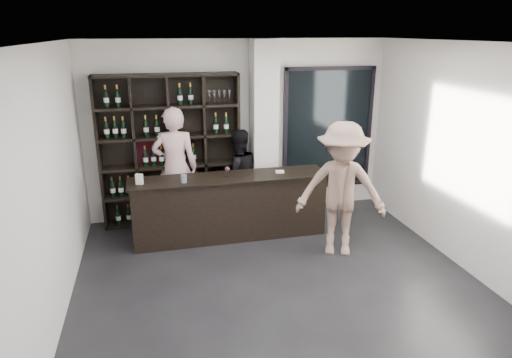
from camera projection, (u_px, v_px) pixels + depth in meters
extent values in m
cube|color=black|center=(285.00, 295.00, 5.48)|extent=(5.00, 5.50, 0.01)
cube|color=silver|center=(264.00, 132.00, 7.39)|extent=(0.40, 0.40, 2.90)
cube|color=black|center=(328.00, 129.00, 7.87)|extent=(1.60, 0.08, 2.10)
cube|color=black|center=(328.00, 129.00, 7.87)|extent=(1.48, 0.02, 1.98)
cube|color=black|center=(230.00, 208.00, 6.88)|extent=(2.87, 0.54, 0.94)
cube|color=black|center=(229.00, 177.00, 6.73)|extent=(2.95, 0.62, 0.03)
imported|color=beige|center=(175.00, 168.00, 7.17)|extent=(0.77, 0.56, 1.93)
imported|color=black|center=(238.00, 175.00, 7.44)|extent=(0.86, 0.73, 1.53)
imported|color=#927162|center=(341.00, 190.00, 6.23)|extent=(1.39, 1.10, 1.89)
cylinder|color=silver|center=(184.00, 179.00, 6.44)|extent=(0.12, 0.12, 0.12)
cube|color=white|center=(280.00, 172.00, 6.92)|extent=(0.14, 0.14, 0.02)
cube|color=white|center=(139.00, 179.00, 6.36)|extent=(0.11, 0.08, 0.15)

